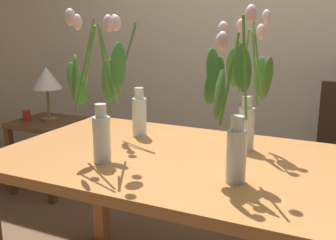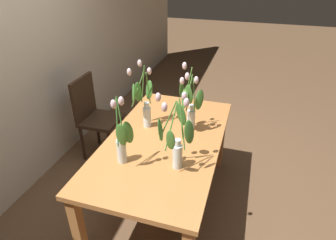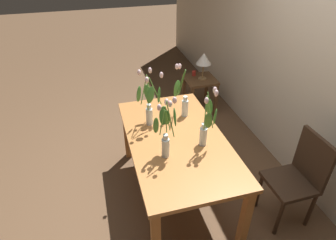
# 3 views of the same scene
# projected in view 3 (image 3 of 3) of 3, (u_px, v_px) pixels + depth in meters

# --- Properties ---
(ground_plane) EXTENTS (18.00, 18.00, 0.00)m
(ground_plane) POSITION_uv_depth(u_px,v_px,m) (175.00, 192.00, 3.14)
(ground_plane) COLOR brown
(room_wall_rear) EXTENTS (9.00, 0.10, 2.70)m
(room_wall_rear) POSITION_uv_depth(u_px,v_px,m) (322.00, 62.00, 2.71)
(room_wall_rear) COLOR beige
(room_wall_rear) RESTS_ON ground
(dining_table) EXTENTS (1.60, 0.90, 0.74)m
(dining_table) POSITION_uv_depth(u_px,v_px,m) (176.00, 146.00, 2.78)
(dining_table) COLOR #B7753D
(dining_table) RESTS_ON ground
(tulip_vase_0) EXTENTS (0.16, 0.16, 0.56)m
(tulip_vase_0) POSITION_uv_depth(u_px,v_px,m) (182.00, 100.00, 2.98)
(tulip_vase_0) COLOR silver
(tulip_vase_0) RESTS_ON dining_table
(tulip_vase_1) EXTENTS (0.27, 0.28, 0.58)m
(tulip_vase_1) POSITION_uv_depth(u_px,v_px,m) (149.00, 103.00, 2.81)
(tulip_vase_1) COLOR silver
(tulip_vase_1) RESTS_ON dining_table
(tulip_vase_2) EXTENTS (0.18, 0.21, 0.58)m
(tulip_vase_2) POSITION_uv_depth(u_px,v_px,m) (166.00, 132.00, 2.41)
(tulip_vase_2) COLOR silver
(tulip_vase_2) RESTS_ON dining_table
(tulip_vase_3) EXTENTS (0.23, 0.16, 0.58)m
(tulip_vase_3) POSITION_uv_depth(u_px,v_px,m) (206.00, 125.00, 2.54)
(tulip_vase_3) COLOR silver
(tulip_vase_3) RESTS_ON dining_table
(dining_chair) EXTENTS (0.41, 0.41, 0.93)m
(dining_chair) POSITION_uv_depth(u_px,v_px,m) (299.00, 175.00, 2.62)
(dining_chair) COLOR #382619
(dining_chair) RESTS_ON ground
(side_table) EXTENTS (0.44, 0.44, 0.55)m
(side_table) POSITION_uv_depth(u_px,v_px,m) (200.00, 86.00, 4.32)
(side_table) COLOR brown
(side_table) RESTS_ON ground
(table_lamp) EXTENTS (0.22, 0.22, 0.40)m
(table_lamp) POSITION_uv_depth(u_px,v_px,m) (204.00, 59.00, 4.08)
(table_lamp) COLOR olive
(table_lamp) RESTS_ON side_table
(pillar_candle) EXTENTS (0.06, 0.06, 0.07)m
(pillar_candle) POSITION_uv_depth(u_px,v_px,m) (194.00, 73.00, 4.32)
(pillar_candle) COLOR #B72D23
(pillar_candle) RESTS_ON side_table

